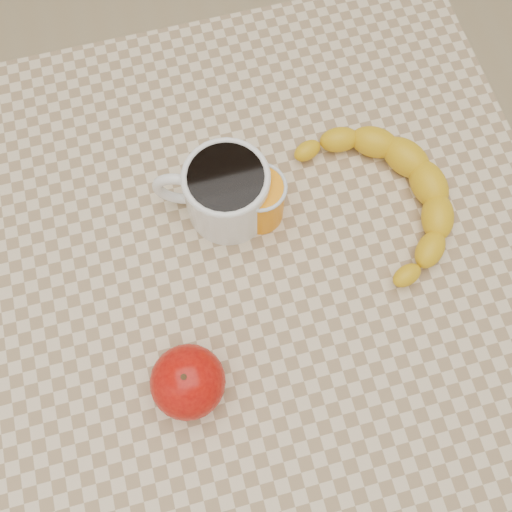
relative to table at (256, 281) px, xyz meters
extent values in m
plane|color=tan|center=(0.00, 0.00, -0.66)|extent=(3.00, 3.00, 0.00)
cube|color=beige|center=(0.00, 0.00, 0.07)|extent=(0.80, 0.80, 0.04)
cube|color=#906A49|center=(0.00, 0.00, 0.02)|extent=(0.74, 0.74, 0.06)
cylinder|color=#906A49|center=(0.35, -0.35, -0.31)|extent=(0.05, 0.05, 0.71)
cylinder|color=#906A49|center=(-0.35, 0.35, -0.31)|extent=(0.05, 0.05, 0.71)
cylinder|color=#906A49|center=(0.35, 0.35, -0.31)|extent=(0.05, 0.05, 0.71)
cylinder|color=white|center=(-0.02, 0.08, 0.13)|extent=(0.14, 0.14, 0.09)
cylinder|color=black|center=(-0.02, 0.08, 0.17)|extent=(0.09, 0.09, 0.01)
torus|color=white|center=(-0.02, 0.08, 0.17)|extent=(0.11, 0.11, 0.01)
torus|color=white|center=(-0.07, 0.10, 0.13)|extent=(0.07, 0.04, 0.07)
cylinder|color=orange|center=(0.02, 0.07, 0.12)|extent=(0.06, 0.06, 0.08)
torus|color=silver|center=(0.02, 0.07, 0.16)|extent=(0.07, 0.07, 0.00)
ellipsoid|color=#8D0404|center=(-0.12, -0.13, 0.13)|extent=(0.11, 0.11, 0.08)
cylinder|color=#382311|center=(-0.12, -0.13, 0.16)|extent=(0.01, 0.01, 0.01)
camera|label=1|loc=(-0.06, -0.24, 0.78)|focal=40.00mm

